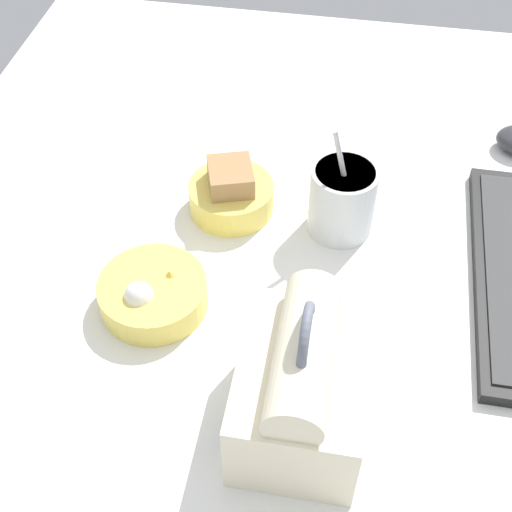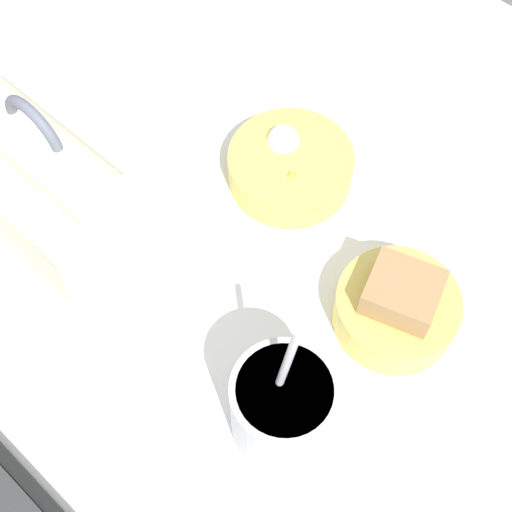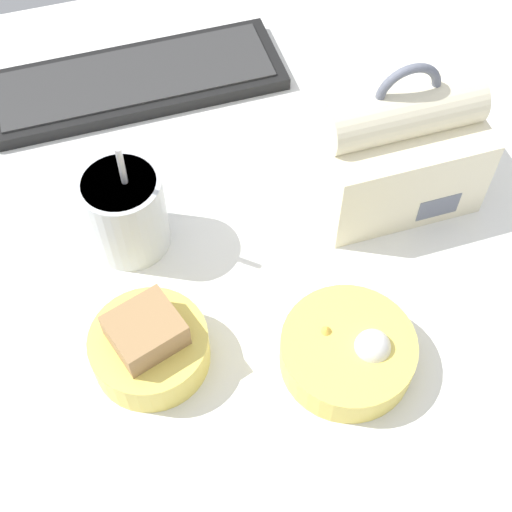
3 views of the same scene
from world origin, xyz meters
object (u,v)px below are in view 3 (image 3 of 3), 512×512
lunch_bag (395,148)px  soup_cup (125,211)px  bento_bowl_sandwich (149,346)px  bento_bowl_snacks (347,351)px  keyboard (136,81)px

lunch_bag → soup_cup: 31.54cm
bento_bowl_sandwich → lunch_bag: bearing=23.6°
lunch_bag → bento_bowl_snacks: (-13.33, -20.46, -4.86)cm
soup_cup → bento_bowl_snacks: soup_cup is taller
keyboard → soup_cup: (-5.86, -25.38, 4.38)cm
keyboard → lunch_bag: lunch_bag is taller
soup_cup → bento_bowl_sandwich: 16.00cm
soup_cup → bento_bowl_sandwich: soup_cup is taller
keyboard → soup_cup: size_ratio=2.32×
keyboard → bento_bowl_sandwich: bento_bowl_sandwich is taller
lunch_bag → soup_cup: (-31.46, 1.54, -1.67)cm
soup_cup → bento_bowl_sandwich: bearing=-93.9°
keyboard → bento_bowl_sandwich: 41.77cm
lunch_bag → bento_bowl_sandwich: bearing=-156.4°
keyboard → bento_bowl_sandwich: bearing=-99.6°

